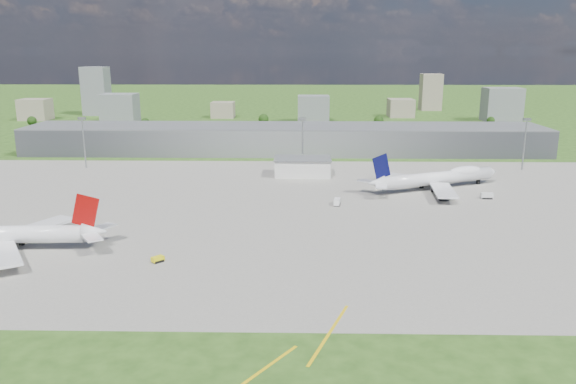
{
  "coord_description": "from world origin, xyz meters",
  "views": [
    {
      "loc": [
        8.47,
        -162.45,
        57.7
      ],
      "look_at": [
        4.48,
        31.38,
        9.0
      ],
      "focal_mm": 35.0,
      "sensor_mm": 36.0,
      "label": 1
    }
  ],
  "objects_px": {
    "tug_yellow": "(158,259)",
    "van_white_near": "(337,202)",
    "van_white_far": "(487,196)",
    "airliner_red_twin": "(5,235)",
    "airliner_blue_quad": "(438,178)"
  },
  "relations": [
    {
      "from": "tug_yellow",
      "to": "van_white_near",
      "type": "xyz_separation_m",
      "value": [
        54.32,
        61.43,
        0.39
      ]
    },
    {
      "from": "tug_yellow",
      "to": "van_white_far",
      "type": "distance_m",
      "value": 136.08
    },
    {
      "from": "tug_yellow",
      "to": "van_white_far",
      "type": "relative_size",
      "value": 0.77
    },
    {
      "from": "airliner_red_twin",
      "to": "van_white_far",
      "type": "height_order",
      "value": "airliner_red_twin"
    },
    {
      "from": "van_white_near",
      "to": "airliner_blue_quad",
      "type": "bearing_deg",
      "value": -49.62
    },
    {
      "from": "airliner_red_twin",
      "to": "airliner_blue_quad",
      "type": "xyz_separation_m",
      "value": [
        147.4,
        79.42,
        0.28
      ]
    },
    {
      "from": "airliner_blue_quad",
      "to": "van_white_far",
      "type": "height_order",
      "value": "airliner_blue_quad"
    },
    {
      "from": "tug_yellow",
      "to": "van_white_far",
      "type": "xyz_separation_m",
      "value": [
        115.22,
        72.39,
        0.37
      ]
    },
    {
      "from": "airliner_red_twin",
      "to": "van_white_near",
      "type": "bearing_deg",
      "value": -155.51
    },
    {
      "from": "airliner_blue_quad",
      "to": "tug_yellow",
      "type": "distance_m",
      "value": 133.41
    },
    {
      "from": "airliner_blue_quad",
      "to": "van_white_far",
      "type": "bearing_deg",
      "value": -71.12
    },
    {
      "from": "airliner_blue_quad",
      "to": "van_white_far",
      "type": "relative_size",
      "value": 12.92
    },
    {
      "from": "van_white_near",
      "to": "van_white_far",
      "type": "xyz_separation_m",
      "value": [
        60.9,
        10.96,
        -0.02
      ]
    },
    {
      "from": "airliner_red_twin",
      "to": "airliner_blue_quad",
      "type": "distance_m",
      "value": 167.43
    },
    {
      "from": "airliner_blue_quad",
      "to": "tug_yellow",
      "type": "bearing_deg",
      "value": -163.17
    }
  ]
}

